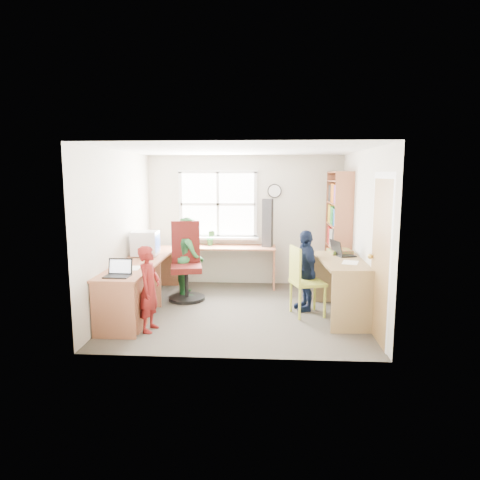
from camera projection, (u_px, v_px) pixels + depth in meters
The scene contains 19 objects.
room at pixel (240, 231), 6.41m from camera, with size 3.64×3.44×2.44m.
l_desk at pixel (148, 285), 6.23m from camera, with size 2.38×2.95×0.75m.
right_desk at pixel (343, 275), 6.18m from camera, with size 0.75×1.49×0.84m.
bookshelf at pixel (338, 235), 7.42m from camera, with size 0.30×1.02×2.10m.
swivel_chair at pixel (186, 266), 7.06m from camera, with size 0.70×0.70×1.28m.
wooden_chair at pixel (303, 278), 6.21m from camera, with size 0.55×0.55×1.02m.
crt_monitor at pixel (145, 243), 6.88m from camera, with size 0.42×0.37×0.40m.
laptop_left at pixel (119, 272), 5.52m from camera, with size 0.33×0.27×0.22m.
laptop_right at pixel (341, 252), 6.44m from camera, with size 0.37×0.41×0.24m.
speaker_a at pixel (146, 253), 6.68m from camera, with size 0.11×0.11×0.18m.
speaker_b at pixel (153, 246), 7.21m from camera, with size 0.11×0.11×0.20m.
cd_tower at pixel (268, 223), 7.71m from camera, with size 0.21×0.19×0.87m.
game_box at pixel (340, 251), 6.62m from camera, with size 0.38×0.38×0.06m.
paper_a at pixel (132, 268), 5.98m from camera, with size 0.23×0.32×0.00m.
paper_b at pixel (350, 262), 5.94m from camera, with size 0.28×0.35×0.00m.
potted_plant at pixel (211, 238), 7.88m from camera, with size 0.16×0.13×0.28m, color #2C6F36.
person_red at pixel (149, 289), 5.59m from camera, with size 0.41×0.27×1.14m, color maroon.
person_green at pixel (188, 256), 7.31m from camera, with size 0.65×0.51×1.34m, color #2B6C35.
person_navy at pixel (305, 270), 6.47m from camera, with size 0.72×0.30×1.23m, color #121C39.
Camera 1 is at (0.39, -6.25, 2.05)m, focal length 32.00 mm.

